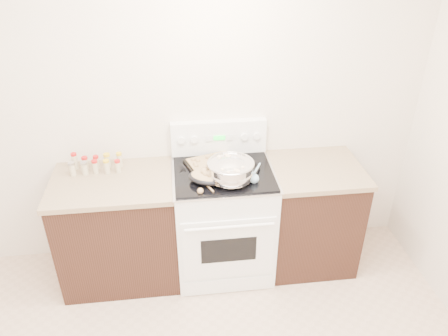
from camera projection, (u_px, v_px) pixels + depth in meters
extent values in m
cube|color=silver|center=(173.00, 105.00, 3.37)|extent=(4.00, 0.05, 2.70)
cube|color=black|center=(120.00, 231.00, 3.49)|extent=(0.90, 0.64, 0.88)
cube|color=brown|center=(113.00, 182.00, 3.25)|extent=(0.93, 0.67, 0.04)
cube|color=black|center=(310.00, 216.00, 3.65)|extent=(0.70, 0.64, 0.88)
cube|color=brown|center=(315.00, 169.00, 3.42)|extent=(0.73, 0.67, 0.04)
cube|color=white|center=(223.00, 222.00, 3.56)|extent=(0.76, 0.66, 0.92)
cube|color=white|center=(229.00, 250.00, 3.27)|extent=(0.70, 0.01, 0.55)
cube|color=black|center=(229.00, 250.00, 3.27)|extent=(0.42, 0.01, 0.22)
cylinder|color=white|center=(230.00, 227.00, 3.11)|extent=(0.65, 0.02, 0.02)
cube|color=white|center=(228.00, 286.00, 3.46)|extent=(0.70, 0.01, 0.14)
cube|color=silver|center=(223.00, 173.00, 3.32)|extent=(0.78, 0.68, 0.01)
cube|color=black|center=(223.00, 172.00, 3.31)|extent=(0.74, 0.64, 0.01)
cube|color=white|center=(219.00, 137.00, 3.49)|extent=(0.76, 0.07, 0.28)
cylinder|color=white|center=(181.00, 140.00, 3.41)|extent=(0.06, 0.02, 0.06)
cylinder|color=white|center=(194.00, 140.00, 3.42)|extent=(0.06, 0.02, 0.06)
cylinder|color=white|center=(244.00, 137.00, 3.46)|extent=(0.06, 0.02, 0.06)
cylinder|color=white|center=(257.00, 136.00, 3.47)|extent=(0.06, 0.02, 0.06)
cube|color=#19E533|center=(219.00, 138.00, 3.44)|extent=(0.09, 0.00, 0.04)
cube|color=silver|center=(209.00, 139.00, 3.44)|extent=(0.05, 0.00, 0.05)
cube|color=silver|center=(229.00, 137.00, 3.45)|extent=(0.05, 0.00, 0.05)
ellipsoid|color=silver|center=(231.00, 173.00, 3.16)|extent=(0.34, 0.34, 0.20)
cylinder|color=silver|center=(231.00, 180.00, 3.19)|extent=(0.18, 0.18, 0.01)
torus|color=silver|center=(231.00, 163.00, 3.12)|extent=(0.34, 0.34, 0.02)
cylinder|color=silver|center=(231.00, 170.00, 3.15)|extent=(0.32, 0.32, 0.11)
cylinder|color=brown|center=(231.00, 165.00, 3.12)|extent=(0.30, 0.30, 0.00)
cube|color=beige|center=(227.00, 161.00, 3.16)|extent=(0.04, 0.04, 0.03)
cube|color=beige|center=(243.00, 168.00, 3.07)|extent=(0.03, 0.03, 0.02)
cube|color=beige|center=(236.00, 171.00, 3.03)|extent=(0.04, 0.04, 0.03)
cube|color=beige|center=(228.00, 158.00, 3.20)|extent=(0.04, 0.04, 0.03)
cube|color=beige|center=(237.00, 163.00, 3.13)|extent=(0.03, 0.03, 0.03)
cube|color=beige|center=(223.00, 170.00, 3.05)|extent=(0.03, 0.03, 0.02)
cube|color=beige|center=(238.00, 172.00, 3.02)|extent=(0.03, 0.03, 0.02)
cube|color=beige|center=(223.00, 161.00, 3.16)|extent=(0.02, 0.02, 0.02)
cube|color=beige|center=(231.00, 169.00, 3.06)|extent=(0.03, 0.03, 0.02)
cube|color=beige|center=(219.00, 157.00, 3.20)|extent=(0.04, 0.04, 0.03)
cube|color=beige|center=(226.00, 156.00, 3.23)|extent=(0.04, 0.04, 0.02)
cube|color=beige|center=(228.00, 173.00, 3.01)|extent=(0.03, 0.03, 0.02)
ellipsoid|color=black|center=(209.00, 177.00, 3.16)|extent=(0.35, 0.29, 0.08)
ellipsoid|color=tan|center=(209.00, 176.00, 3.15)|extent=(0.31, 0.26, 0.06)
sphere|color=tan|center=(205.00, 168.00, 3.19)|extent=(0.04, 0.04, 0.04)
sphere|color=tan|center=(210.00, 174.00, 3.10)|extent=(0.05, 0.05, 0.05)
sphere|color=tan|center=(220.00, 170.00, 3.16)|extent=(0.05, 0.05, 0.05)
sphere|color=tan|center=(208.00, 167.00, 3.19)|extent=(0.05, 0.05, 0.05)
sphere|color=tan|center=(204.00, 171.00, 3.14)|extent=(0.05, 0.05, 0.05)
sphere|color=tan|center=(217.00, 167.00, 3.18)|extent=(0.05, 0.05, 0.05)
sphere|color=tan|center=(206.00, 174.00, 3.11)|extent=(0.04, 0.04, 0.04)
sphere|color=tan|center=(216.00, 168.00, 3.18)|extent=(0.05, 0.05, 0.05)
cube|color=black|center=(212.00, 163.00, 3.39)|extent=(0.45, 0.37, 0.02)
cube|color=tan|center=(212.00, 162.00, 3.38)|extent=(0.40, 0.33, 0.02)
sphere|color=tan|center=(214.00, 156.00, 3.45)|extent=(0.05, 0.05, 0.05)
sphere|color=tan|center=(227.00, 161.00, 3.37)|extent=(0.03, 0.03, 0.03)
sphere|color=tan|center=(198.00, 161.00, 3.38)|extent=(0.04, 0.04, 0.04)
sphere|color=tan|center=(218.00, 159.00, 3.40)|extent=(0.03, 0.03, 0.03)
sphere|color=tan|center=(208.00, 157.00, 3.42)|extent=(0.04, 0.04, 0.04)
sphere|color=tan|center=(217.00, 165.00, 3.32)|extent=(0.04, 0.04, 0.04)
sphere|color=tan|center=(193.00, 160.00, 3.39)|extent=(0.04, 0.04, 0.04)
sphere|color=tan|center=(196.00, 166.00, 3.31)|extent=(0.04, 0.04, 0.04)
sphere|color=tan|center=(195.00, 164.00, 3.33)|extent=(0.03, 0.03, 0.03)
sphere|color=tan|center=(218.00, 162.00, 3.36)|extent=(0.04, 0.04, 0.04)
cylinder|color=tan|center=(205.00, 183.00, 3.15)|extent=(0.11, 0.23, 0.01)
sphere|color=tan|center=(200.00, 191.00, 3.05)|extent=(0.04, 0.04, 0.04)
sphere|color=#91BCD8|center=(254.00, 179.00, 3.16)|extent=(0.07, 0.07, 0.07)
cylinder|color=#91BCD8|center=(257.00, 168.00, 3.24)|extent=(0.10, 0.22, 0.06)
cylinder|color=#BFB28C|center=(75.00, 162.00, 3.36)|extent=(0.04, 0.04, 0.11)
cylinder|color=#B21414|center=(74.00, 154.00, 3.33)|extent=(0.04, 0.04, 0.02)
cylinder|color=#BFB28C|center=(85.00, 164.00, 3.36)|extent=(0.04, 0.04, 0.09)
cylinder|color=#B21414|center=(84.00, 158.00, 3.33)|extent=(0.05, 0.05, 0.02)
cylinder|color=#BFB28C|center=(97.00, 163.00, 3.38)|extent=(0.04, 0.04, 0.09)
cylinder|color=#B21414|center=(96.00, 157.00, 3.35)|extent=(0.04, 0.04, 0.02)
cylinder|color=#BFB28C|center=(108.00, 162.00, 3.38)|extent=(0.05, 0.05, 0.10)
cylinder|color=gold|center=(106.00, 155.00, 3.35)|extent=(0.05, 0.05, 0.02)
cylinder|color=#BFB28C|center=(120.00, 161.00, 3.39)|extent=(0.04, 0.04, 0.10)
cylinder|color=gold|center=(119.00, 154.00, 3.36)|extent=(0.04, 0.04, 0.02)
cylinder|color=#BFB28C|center=(73.00, 170.00, 3.27)|extent=(0.05, 0.05, 0.10)
cylinder|color=#B2B2B7|center=(71.00, 163.00, 3.25)|extent=(0.05, 0.05, 0.02)
cylinder|color=#BFB28C|center=(85.00, 169.00, 3.29)|extent=(0.05, 0.05, 0.09)
cylinder|color=#B2B2B7|center=(84.00, 163.00, 3.27)|extent=(0.05, 0.05, 0.02)
cylinder|color=#BFB28C|center=(95.00, 168.00, 3.31)|extent=(0.04, 0.04, 0.09)
cylinder|color=#B21414|center=(94.00, 161.00, 3.28)|extent=(0.04, 0.04, 0.02)
cylinder|color=#BFB28C|center=(107.00, 168.00, 3.30)|extent=(0.04, 0.04, 0.10)
cylinder|color=gold|center=(106.00, 161.00, 3.27)|extent=(0.04, 0.04, 0.02)
cylinder|color=#BFB28C|center=(118.00, 167.00, 3.31)|extent=(0.04, 0.04, 0.09)
cylinder|color=#B21414|center=(117.00, 161.00, 3.29)|extent=(0.04, 0.04, 0.02)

